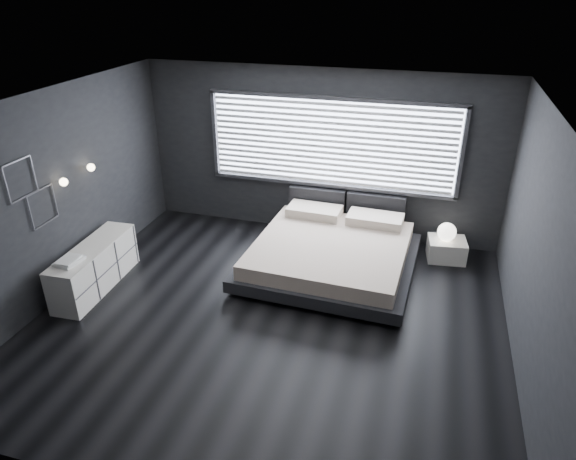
# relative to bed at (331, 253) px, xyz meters

# --- Properties ---
(room) EXTENTS (6.04, 6.00, 2.80)m
(room) POSITION_rel_bed_xyz_m (-0.51, -1.44, 1.10)
(room) COLOR black
(room) RESTS_ON ground
(window) EXTENTS (4.14, 0.09, 1.52)m
(window) POSITION_rel_bed_xyz_m (-0.31, 1.26, 1.31)
(window) COLOR white
(window) RESTS_ON ground
(headboard) EXTENTS (1.96, 0.16, 0.52)m
(headboard) POSITION_rel_bed_xyz_m (-0.00, 1.20, 0.27)
(headboard) COLOR black
(headboard) RESTS_ON ground
(sconce_near) EXTENTS (0.18, 0.11, 0.11)m
(sconce_near) POSITION_rel_bed_xyz_m (-3.39, -1.39, 1.30)
(sconce_near) COLOR silver
(sconce_near) RESTS_ON ground
(sconce_far) EXTENTS (0.18, 0.11, 0.11)m
(sconce_far) POSITION_rel_bed_xyz_m (-3.39, -0.79, 1.30)
(sconce_far) COLOR silver
(sconce_far) RESTS_ON ground
(wall_art_upper) EXTENTS (0.01, 0.48, 0.48)m
(wall_art_upper) POSITION_rel_bed_xyz_m (-3.48, -1.99, 1.55)
(wall_art_upper) COLOR #47474C
(wall_art_upper) RESTS_ON ground
(wall_art_lower) EXTENTS (0.01, 0.48, 0.48)m
(wall_art_lower) POSITION_rel_bed_xyz_m (-3.48, -1.74, 1.08)
(wall_art_lower) COLOR #47474C
(wall_art_lower) RESTS_ON ground
(bed) EXTENTS (2.56, 2.46, 0.64)m
(bed) POSITION_rel_bed_xyz_m (0.00, 0.00, 0.00)
(bed) COLOR black
(bed) RESTS_ON ground
(nightstand) EXTENTS (0.63, 0.55, 0.34)m
(nightstand) POSITION_rel_bed_xyz_m (1.69, 0.85, -0.13)
(nightstand) COLOR silver
(nightstand) RESTS_ON ground
(orb_lamp) EXTENTS (0.29, 0.29, 0.29)m
(orb_lamp) POSITION_rel_bed_xyz_m (1.66, 0.84, 0.18)
(orb_lamp) COLOR white
(orb_lamp) RESTS_ON nightstand
(dresser) EXTENTS (0.53, 1.64, 0.65)m
(dresser) POSITION_rel_bed_xyz_m (-3.16, -1.39, 0.03)
(dresser) COLOR silver
(dresser) RESTS_ON ground
(book_stack) EXTENTS (0.30, 0.37, 0.07)m
(book_stack) POSITION_rel_bed_xyz_m (-3.17, -1.85, 0.39)
(book_stack) COLOR white
(book_stack) RESTS_ON dresser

